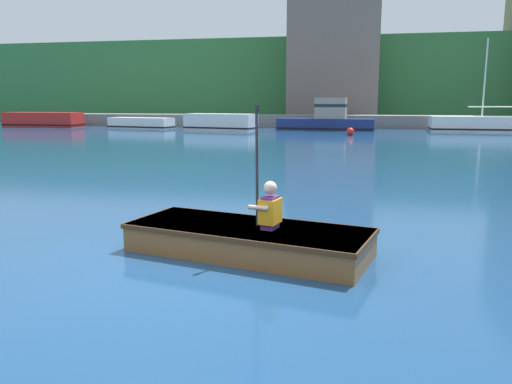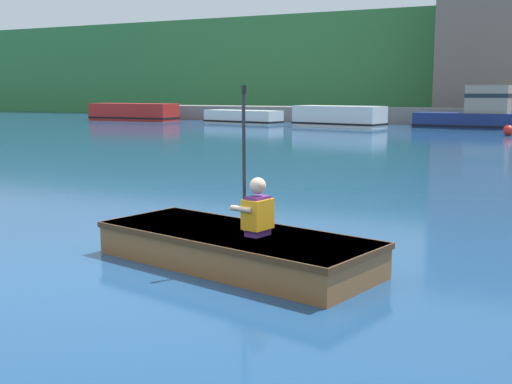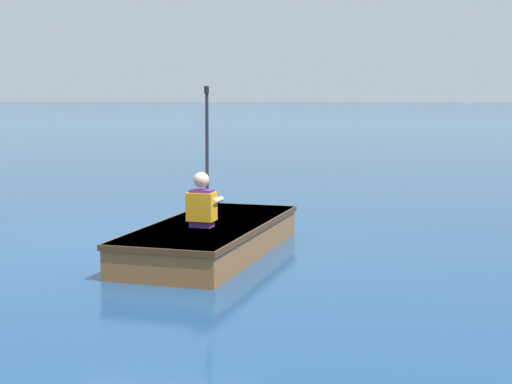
% 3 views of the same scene
% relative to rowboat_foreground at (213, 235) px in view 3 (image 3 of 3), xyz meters
% --- Properties ---
extents(ground_plane, '(300.00, 300.00, 0.00)m').
position_rel_rowboat_foreground_xyz_m(ground_plane, '(-0.78, -0.83, -0.21)').
color(ground_plane, navy).
extents(rowboat_foreground, '(3.30, 1.87, 0.36)m').
position_rel_rowboat_foreground_xyz_m(rowboat_foreground, '(0.00, 0.00, 0.00)').
color(rowboat_foreground, brown).
rests_on(rowboat_foreground, ground).
extents(person_paddler, '(0.39, 0.41, 1.52)m').
position_rel_rowboat_foreground_xyz_m(person_paddler, '(0.33, -0.08, 0.44)').
color(person_paddler, '#592672').
rests_on(person_paddler, rowboat_foreground).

